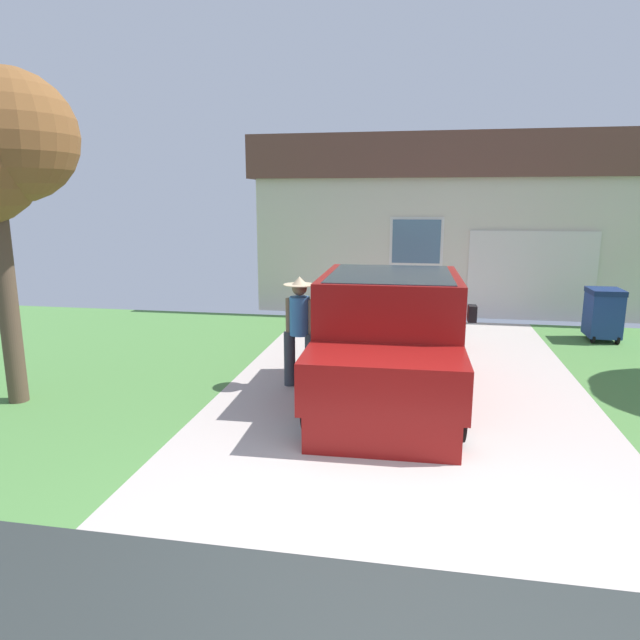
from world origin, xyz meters
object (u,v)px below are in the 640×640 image
object	(u,v)px
handbag	(312,385)
wheeled_trash_bin	(603,313)
house_with_garage	(461,221)
pickup_truck	(389,338)
person_with_hat	(300,328)

from	to	relation	value
handbag	wheeled_trash_bin	xyz separation A→B (m)	(5.01, 4.03, 0.43)
house_with_garage	wheeled_trash_bin	xyz separation A→B (m)	(2.47, -4.91, -1.58)
handbag	house_with_garage	distance (m)	9.52
pickup_truck	handbag	size ratio (longest dim) A/B	13.15
person_with_hat	wheeled_trash_bin	xyz separation A→B (m)	(5.24, 3.77, -0.33)
pickup_truck	wheeled_trash_bin	bearing A→B (deg)	-137.80
handbag	wheeled_trash_bin	world-z (taller)	wheeled_trash_bin
person_with_hat	wheeled_trash_bin	bearing A→B (deg)	46.07
pickup_truck	house_with_garage	distance (m)	8.88
handbag	person_with_hat	bearing A→B (deg)	130.23
house_with_garage	wheeled_trash_bin	world-z (taller)	house_with_garage
pickup_truck	person_with_hat	xyz separation A→B (m)	(-1.30, -0.03, 0.10)
handbag	house_with_garage	world-z (taller)	house_with_garage
house_with_garage	person_with_hat	bearing A→B (deg)	-107.65
handbag	house_with_garage	bearing A→B (deg)	74.17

